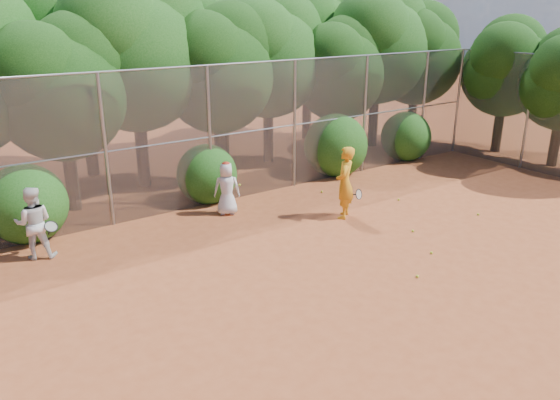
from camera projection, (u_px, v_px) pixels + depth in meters
ground at (381, 269)px, 12.12m from camera, size 80.00×80.00×0.00m
fence_back at (237, 131)px, 16.02m from camera, size 20.05×0.09×4.03m
fence_side at (528, 111)px, 19.16m from camera, size 0.09×6.09×4.03m
tree_2 at (61, 83)px, 14.59m from camera, size 3.99×3.47×5.47m
tree_3 at (135, 46)px, 16.46m from camera, size 4.89×4.26×6.70m
tree_4 at (218, 65)px, 17.55m from camera, size 4.19×3.64×5.73m
tree_5 at (268, 51)px, 19.42m from camera, size 4.51×3.92×6.17m
tree_6 at (340, 66)px, 20.18m from camera, size 3.86×3.36×5.29m
tree_7 at (378, 40)px, 21.74m from camera, size 4.77×4.14×6.53m
tree_8 at (417, 50)px, 22.73m from camera, size 4.25×3.70×5.82m
tree_10 at (79, 36)px, 17.55m from camera, size 5.15×4.48×7.06m
tree_11 at (222, 46)px, 20.08m from camera, size 4.64×4.03×6.35m
tree_12 at (309, 33)px, 22.87m from camera, size 5.02×4.37×6.88m
tree_13 at (507, 63)px, 21.05m from camera, size 3.86×3.36×5.29m
bush_0 at (26, 200)px, 13.43m from camera, size 2.00×2.00×2.00m
bush_1 at (207, 172)px, 16.16m from camera, size 1.80×1.80×1.80m
bush_2 at (336, 143)px, 18.79m from camera, size 2.20×2.20×2.20m
bush_3 at (406, 134)px, 20.73m from camera, size 1.90×1.90×1.90m
player_yellow at (345, 183)px, 14.81m from camera, size 0.94×0.84×1.99m
player_teen at (227, 188)px, 15.12m from camera, size 0.87×0.77×1.52m
player_white at (34, 223)px, 12.40m from camera, size 1.00×0.89×1.71m
ball_0 at (413, 231)px, 14.09m from camera, size 0.07×0.07×0.07m
ball_1 at (399, 200)px, 16.39m from camera, size 0.07×0.07×0.07m
ball_2 at (417, 276)px, 11.70m from camera, size 0.07×0.07×0.07m
ball_3 at (478, 214)px, 15.22m from camera, size 0.07×0.07×0.07m
ball_4 at (431, 253)px, 12.83m from camera, size 0.07×0.07×0.07m
ball_5 at (322, 192)px, 17.11m from camera, size 0.07×0.07×0.07m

